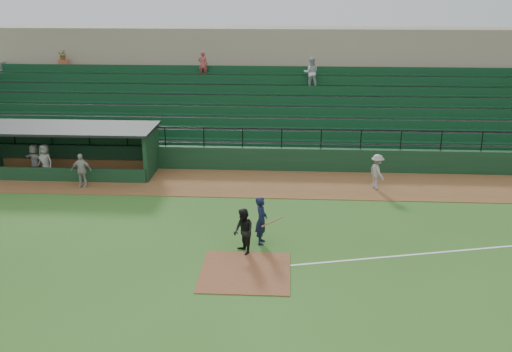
{
  "coord_description": "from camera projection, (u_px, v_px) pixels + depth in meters",
  "views": [
    {
      "loc": [
        1.39,
        -18.15,
        9.16
      ],
      "look_at": [
        0.0,
        5.0,
        1.4
      ],
      "focal_mm": 40.34,
      "sensor_mm": 36.0,
      "label": 1
    }
  ],
  "objects": [
    {
      "name": "runner",
      "position": [
        377.0,
        172.0,
        26.78
      ],
      "size": [
        0.96,
        1.22,
        1.65
      ],
      "primitive_type": "imported",
      "rotation": [
        0.0,
        0.0,
        1.95
      ],
      "color": "gray",
      "rests_on": "warning_track"
    },
    {
      "name": "dugout_player_a",
      "position": [
        81.0,
        170.0,
        27.01
      ],
      "size": [
        0.98,
        0.47,
        1.63
      ],
      "primitive_type": "imported",
      "rotation": [
        0.0,
        0.0,
        0.08
      ],
      "color": "#ABA5A0",
      "rests_on": "warning_track"
    },
    {
      "name": "warning_track",
      "position": [
        260.0,
        184.0,
        27.74
      ],
      "size": [
        40.0,
        4.0,
        0.03
      ],
      "primitive_type": "cube",
      "color": "brown",
      "rests_on": "ground"
    },
    {
      "name": "dugout_player_c",
      "position": [
        35.0,
        160.0,
        28.56
      ],
      "size": [
        1.6,
        1.04,
        1.65
      ],
      "primitive_type": "imported",
      "rotation": [
        0.0,
        0.0,
        2.74
      ],
      "color": "#A09A95",
      "rests_on": "warning_track"
    },
    {
      "name": "umpire",
      "position": [
        243.0,
        232.0,
        20.31
      ],
      "size": [
        0.95,
        1.02,
        1.69
      ],
      "primitive_type": "imported",
      "rotation": [
        0.0,
        0.0,
        -1.08
      ],
      "color": "black",
      "rests_on": "ground"
    },
    {
      "name": "ground",
      "position": [
        248.0,
        259.0,
        20.17
      ],
      "size": [
        90.0,
        90.0,
        0.0
      ],
      "primitive_type": "plane",
      "color": "#2B581C",
      "rests_on": "ground"
    },
    {
      "name": "stadium_structure",
      "position": [
        267.0,
        103.0,
        35.02
      ],
      "size": [
        38.0,
        13.08,
        6.4
      ],
      "color": "#10321A",
      "rests_on": "ground"
    },
    {
      "name": "foul_line",
      "position": [
        470.0,
        250.0,
        20.85
      ],
      "size": [
        17.49,
        4.44,
        0.01
      ],
      "primitive_type": "cube",
      "rotation": [
        0.0,
        0.0,
        0.24
      ],
      "color": "white",
      "rests_on": "ground"
    },
    {
      "name": "dugout",
      "position": [
        71.0,
        145.0,
        29.35
      ],
      "size": [
        8.9,
        3.2,
        2.42
      ],
      "color": "#10321A",
      "rests_on": "ground"
    },
    {
      "name": "batter_at_plate",
      "position": [
        261.0,
        220.0,
        21.11
      ],
      "size": [
        1.03,
        0.71,
        1.82
      ],
      "color": "black",
      "rests_on": "ground"
    },
    {
      "name": "dugout_player_b",
      "position": [
        45.0,
        161.0,
        28.26
      ],
      "size": [
        0.97,
        0.8,
        1.71
      ],
      "primitive_type": "imported",
      "rotation": [
        0.0,
        0.0,
        -0.35
      ],
      "color": "gray",
      "rests_on": "warning_track"
    },
    {
      "name": "home_plate_dirt",
      "position": [
        245.0,
        272.0,
        19.22
      ],
      "size": [
        3.0,
        3.0,
        0.03
      ],
      "primitive_type": "cube",
      "color": "brown",
      "rests_on": "ground"
    }
  ]
}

